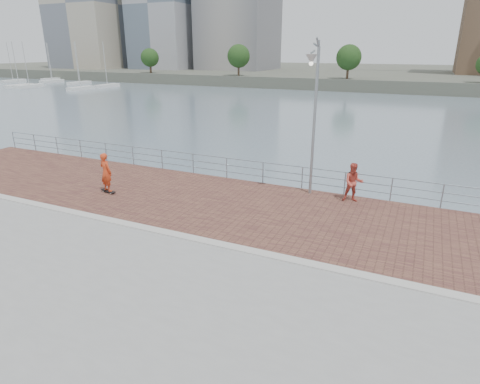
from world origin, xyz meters
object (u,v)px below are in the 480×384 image
at_px(guardrail, 282,173).
at_px(bystander, 353,183).
at_px(street_lamp, 313,93).
at_px(skateboarder, 106,172).

xyz_separation_m(guardrail, bystander, (3.57, -0.76, 0.21)).
bearing_deg(bystander, street_lamp, 170.12).
relative_size(guardrail, bystander, 22.18).
relative_size(street_lamp, skateboarder, 3.58).
height_order(guardrail, bystander, bystander).
bearing_deg(skateboarder, bystander, -149.38).
bearing_deg(guardrail, bystander, -11.98).
xyz_separation_m(street_lamp, skateboarder, (-8.74, -3.48, -3.67)).
bearing_deg(street_lamp, skateboarder, -158.28).
height_order(street_lamp, bystander, street_lamp).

